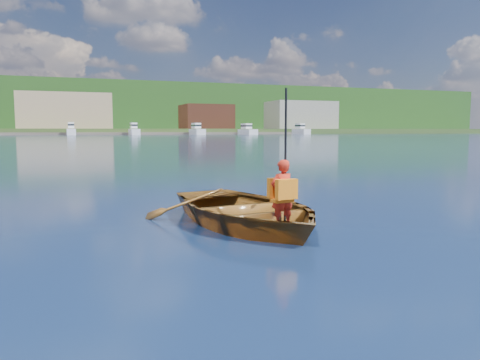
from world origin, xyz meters
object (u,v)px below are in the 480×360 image
(child_paddler, at_px, (282,192))
(dock, at_px, (88,134))
(marina_yachts, at_px, (92,131))
(rowboat, at_px, (245,210))

(child_paddler, relative_size, dock, 0.01)
(dock, height_order, marina_yachts, marina_yachts)
(rowboat, distance_m, marina_yachts, 143.72)
(child_paddler, relative_size, marina_yachts, 0.01)
(child_paddler, xyz_separation_m, dock, (1.91, 149.26, -0.24))
(rowboat, relative_size, marina_yachts, 0.03)
(rowboat, bearing_deg, child_paddler, -72.94)
(rowboat, relative_size, child_paddler, 1.98)
(child_paddler, distance_m, dock, 149.28)
(rowboat, height_order, dock, dock)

